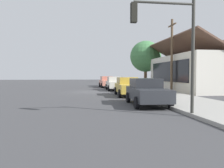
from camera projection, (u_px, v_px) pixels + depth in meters
The scene contains 11 objects.
ground_plane at pixel (91, 92), 23.62m from camera, with size 120.00×120.00×0.00m, color #424244.
sidewalk_curb at pixel (143, 91), 24.42m from camera, with size 60.00×4.20×0.16m, color #A3A099.
car_coral at pixel (107, 82), 32.01m from camera, with size 4.41×2.02×1.59m.
car_ivory at pixel (115, 83), 26.16m from camera, with size 4.44×2.12×1.59m.
car_mustard at pixel (128, 86), 19.32m from camera, with size 4.80×2.14×1.59m.
car_charcoal at pixel (147, 91), 13.46m from camera, with size 4.66×2.23×1.59m.
storefront_building at pixel (197, 72), 25.51m from camera, with size 12.91×7.17×5.89m.
shade_tree at pixel (146, 56), 32.93m from camera, with size 4.54×4.54×6.79m.
traffic_light_main at pixel (169, 35), 9.40m from camera, with size 0.37×2.79×5.20m.
utility_pole_wooden at pixel (172, 54), 23.06m from camera, with size 1.80×0.24×7.50m.
fire_hydrant_red at pixel (135, 88), 22.06m from camera, with size 0.22×0.22×0.71m.
Camera 1 is at (23.64, -1.20, 1.82)m, focal length 35.94 mm.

